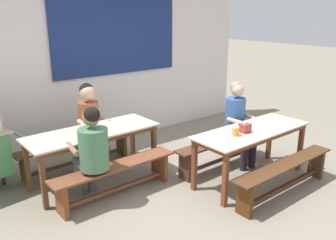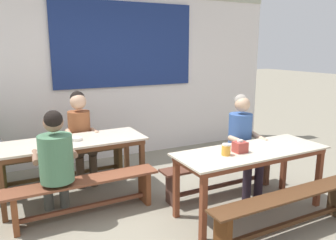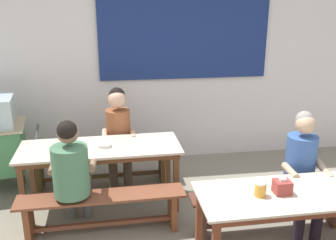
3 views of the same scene
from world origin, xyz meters
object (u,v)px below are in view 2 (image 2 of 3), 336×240
dining_table_far (72,146)px  bench_near_front (287,209)px  bench_far_front (85,191)px  person_left_back_turned (56,158)px  soup_bowl (76,139)px  tissue_box (240,147)px  person_center_facing (80,131)px  person_right_near_table (243,139)px  dining_table_near (251,156)px  condiment_jar (226,150)px  bench_near_back (221,172)px  bench_far_back (65,162)px

dining_table_far → bench_near_front: dining_table_far is taller
bench_far_front → person_left_back_turned: 0.51m
bench_near_front → soup_bowl: bearing=132.7°
person_left_back_turned → tissue_box: (1.85, -0.81, 0.10)m
person_center_facing → person_right_near_table: person_right_near_table is taller
dining_table_far → dining_table_near: bearing=-36.8°
condiment_jar → tissue_box: bearing=5.2°
dining_table_far → bench_near_front: size_ratio=0.99×
bench_near_back → person_left_back_turned: (-2.02, 0.25, 0.42)m
bench_far_back → condiment_jar: (1.39, -1.90, 0.52)m
bench_near_front → bench_far_front: bearing=143.1°
bench_near_front → dining_table_far: bearing=133.2°
bench_far_back → tissue_box: tissue_box is taller
dining_table_far → bench_near_back: (1.75, -0.76, -0.38)m
bench_near_front → person_left_back_turned: size_ratio=1.47×
condiment_jar → soup_bowl: 1.87m
soup_bowl → tissue_box: bearing=-40.3°
dining_table_far → bench_near_back: 1.94m
bench_near_back → bench_far_back: bearing=143.2°
dining_table_near → person_right_near_table: 0.57m
bench_far_back → soup_bowl: 0.76m
dining_table_near → condiment_jar: bearing=-176.6°
dining_table_near → person_center_facing: (-1.54, 1.82, 0.07)m
bench_near_back → person_left_back_turned: bearing=173.0°
person_center_facing → tissue_box: 2.28m
bench_far_back → bench_near_back: bearing=-36.8°
soup_bowl → dining_table_far: bearing=157.4°
dining_table_far → person_left_back_turned: size_ratio=1.46×
bench_far_back → tissue_box: (1.60, -1.88, 0.52)m
bench_far_front → person_left_back_turned: bearing=169.4°
bench_far_front → bench_near_front: bearing=-36.9°
bench_near_front → tissue_box: (-0.18, 0.56, 0.53)m
bench_far_front → dining_table_near: bearing=-23.4°
dining_table_near → bench_near_front: 0.69m
bench_far_back → condiment_jar: 2.41m
dining_table_far → dining_table_near: 2.20m
bench_far_back → person_center_facing: person_center_facing is taller
bench_far_back → tissue_box: size_ratio=12.91×
bench_far_front → bench_near_front: (1.75, -1.32, -0.02)m
dining_table_near → condiment_jar: (-0.38, -0.02, 0.14)m
bench_near_front → person_right_near_table: bearing=75.7°
person_right_near_table → soup_bowl: 2.14m
bench_near_back → person_center_facing: size_ratio=1.31×
bench_near_front → person_center_facing: (-1.55, 2.38, 0.46)m
bench_near_back → soup_bowl: soup_bowl is taller
bench_near_front → condiment_jar: size_ratio=14.56×
bench_near_front → person_left_back_turned: person_left_back_turned is taller
soup_bowl → person_center_facing: bearing=72.3°
dining_table_far → tissue_box: size_ratio=12.94×
bench_far_back → bench_far_front: 1.12m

